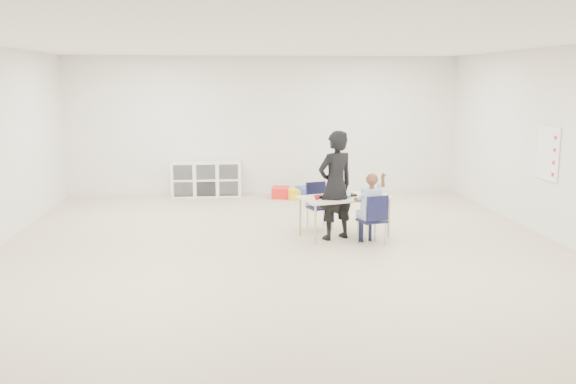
{
  "coord_description": "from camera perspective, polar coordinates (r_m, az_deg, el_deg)",
  "views": [
    {
      "loc": [
        -0.74,
        -7.96,
        2.32
      ],
      "look_at": [
        0.04,
        -0.02,
        0.85
      ],
      "focal_mm": 38.0,
      "sensor_mm": 36.0,
      "label": 1
    }
  ],
  "objects": [
    {
      "name": "bin_blue",
      "position": [
        12.09,
        1.84,
        -0.08
      ],
      "size": [
        0.47,
        0.54,
        0.23
      ],
      "primitive_type": "cube",
      "rotation": [
        0.0,
        0.0,
        0.25
      ],
      "color": "#1647AB",
      "rests_on": "ground"
    },
    {
      "name": "cubby_shelf",
      "position": [
        12.41,
        -7.66,
        1.21
      ],
      "size": [
        1.4,
        0.4,
        0.7
      ],
      "primitive_type": "cube",
      "color": "white",
      "rests_on": "ground"
    },
    {
      "name": "milk_carton",
      "position": [
        9.0,
        5.59,
        -0.24
      ],
      "size": [
        0.09,
        0.09,
        0.1
      ],
      "primitive_type": "cube",
      "rotation": [
        0.0,
        0.0,
        0.29
      ],
      "color": "white",
      "rests_on": "table"
    },
    {
      "name": "apple_far",
      "position": [
        8.84,
        2.74,
        -0.49
      ],
      "size": [
        0.07,
        0.07,
        0.07
      ],
      "primitive_type": "sphere",
      "color": "maroon",
      "rests_on": "table"
    },
    {
      "name": "chair_far",
      "position": [
        9.58,
        2.99,
        -1.34
      ],
      "size": [
        0.44,
        0.42,
        0.73
      ],
      "primitive_type": null,
      "rotation": [
        0.0,
        0.0,
        0.29
      ],
      "color": "black",
      "rests_on": "ground"
    },
    {
      "name": "chair_near",
      "position": [
        8.76,
        7.84,
        -2.55
      ],
      "size": [
        0.44,
        0.42,
        0.73
      ],
      "primitive_type": null,
      "rotation": [
        0.0,
        0.0,
        0.29
      ],
      "color": "black",
      "rests_on": "ground"
    },
    {
      "name": "lunch_tray_near",
      "position": [
        9.16,
        5.64,
        -0.28
      ],
      "size": [
        0.26,
        0.22,
        0.03
      ],
      "primitive_type": "cube",
      "rotation": [
        0.0,
        0.0,
        0.29
      ],
      "color": "black",
      "rests_on": "table"
    },
    {
      "name": "apple_near",
      "position": [
        9.09,
        4.37,
        -0.2
      ],
      "size": [
        0.07,
        0.07,
        0.07
      ],
      "primitive_type": "sphere",
      "color": "maroon",
      "rests_on": "table"
    },
    {
      "name": "adult",
      "position": [
        8.92,
        4.46,
        0.62
      ],
      "size": [
        0.69,
        0.6,
        1.61
      ],
      "primitive_type": "imported",
      "rotation": [
        0.0,
        0.0,
        3.6
      ],
      "color": "black",
      "rests_on": "ground"
    },
    {
      "name": "bread_roll",
      "position": [
        9.17,
        7.14,
        -0.17
      ],
      "size": [
        0.09,
        0.09,
        0.07
      ],
      "primitive_type": "ellipsoid",
      "color": "tan",
      "rests_on": "table"
    },
    {
      "name": "child",
      "position": [
        8.72,
        7.88,
        -1.2
      ],
      "size": [
        0.61,
        0.61,
        1.15
      ],
      "primitive_type": null,
      "rotation": [
        0.0,
        0.0,
        0.29
      ],
      "color": "#A0B6D8",
      "rests_on": "chair_near"
    },
    {
      "name": "room",
      "position": [
        8.05,
        -0.3,
        3.87
      ],
      "size": [
        9.0,
        9.02,
        2.8
      ],
      "color": "beige",
      "rests_on": "ground"
    },
    {
      "name": "bin_red",
      "position": [
        12.19,
        -0.7,
        -0.04
      ],
      "size": [
        0.4,
        0.48,
        0.21
      ],
      "primitive_type": "cube",
      "rotation": [
        0.0,
        0.0,
        -0.17
      ],
      "color": "red",
      "rests_on": "ground"
    },
    {
      "name": "rules_poster",
      "position": [
        9.83,
        23.15,
        3.35
      ],
      "size": [
        0.02,
        0.6,
        0.8
      ],
      "primitive_type": "cube",
      "color": "white",
      "rests_on": "room"
    },
    {
      "name": "lunch_tray_far",
      "position": [
        9.02,
        3.32,
        -0.41
      ],
      "size": [
        0.26,
        0.22,
        0.03
      ],
      "primitive_type": "cube",
      "rotation": [
        0.0,
        0.0,
        0.29
      ],
      "color": "black",
      "rests_on": "table"
    },
    {
      "name": "table",
      "position": [
        9.18,
        5.3,
        -2.27
      ],
      "size": [
        1.47,
        1.02,
        0.61
      ],
      "rotation": [
        0.0,
        0.0,
        0.29
      ],
      "color": "beige",
      "rests_on": "ground"
    },
    {
      "name": "bin_yellow",
      "position": [
        12.08,
        0.63,
        -0.15
      ],
      "size": [
        0.4,
        0.47,
        0.2
      ],
      "primitive_type": "cube",
      "rotation": [
        0.0,
        0.0,
        0.23
      ],
      "color": "yellow",
      "rests_on": "ground"
    }
  ]
}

